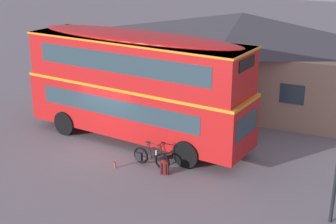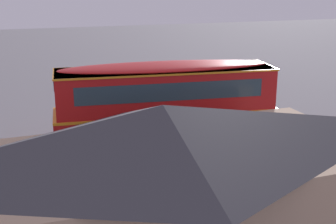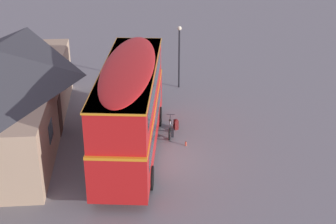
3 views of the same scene
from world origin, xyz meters
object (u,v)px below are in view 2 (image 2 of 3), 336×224
Objects in this scene: touring_bicycle at (121,144)px; double_decker_bus at (165,108)px; water_bottle_red_squeeze at (139,141)px; backpack_on_ground at (104,145)px.

double_decker_bus is at bearing 130.75° from touring_bicycle.
double_decker_bus is 3.51m from touring_bicycle.
touring_bicycle reaches higher than water_bottle_red_squeeze.
double_decker_bus reaches higher than water_bottle_red_squeeze.
double_decker_bus is 4.22m from backpack_on_ground.
backpack_on_ground is at bearing -23.27° from touring_bicycle.
touring_bicycle is 0.90m from backpack_on_ground.
touring_bicycle is at bearing 34.15° from water_bottle_red_squeeze.
double_decker_bus reaches higher than backpack_on_ground.
water_bottle_red_squeeze is (-1.12, -0.76, -0.26)m from touring_bicycle.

